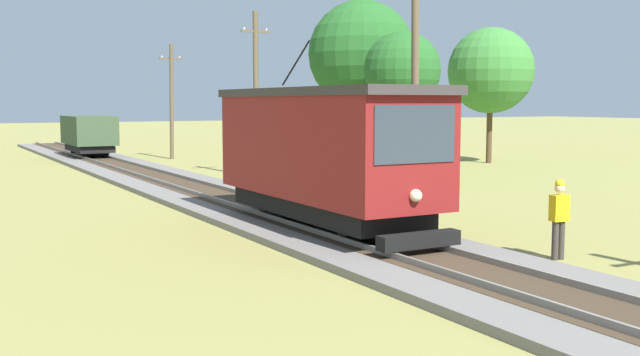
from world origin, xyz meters
TOP-DOWN VIEW (x-y plane):
  - red_tram at (0.00, 14.34)m, footprint 2.60×8.54m
  - freight_car at (0.00, 43.45)m, footprint 2.40×5.20m
  - utility_pole_near_tram at (4.49, 16.53)m, footprint 1.40×0.38m
  - utility_pole_mid at (4.49, 28.76)m, footprint 1.40×0.24m
  - utility_pole_far at (4.49, 41.26)m, footprint 1.40×0.54m
  - track_worker at (2.89, 8.97)m, footprint 0.41×0.29m
  - tree_left_near at (8.80, 23.32)m, footprint 3.26×3.26m
  - tree_left_far at (19.39, 29.75)m, footprint 4.84×4.84m
  - tree_right_far at (9.48, 27.63)m, footprint 5.06×5.06m

SIDE VIEW (x-z plane):
  - track_worker at x=2.89m, z-range 0.09..1.88m
  - freight_car at x=0.00m, z-range 0.40..2.71m
  - red_tram at x=0.00m, z-range -0.20..4.59m
  - utility_pole_far at x=4.49m, z-range 0.10..7.00m
  - utility_pole_mid at x=4.49m, z-range 0.10..7.66m
  - utility_pole_near_tram at x=4.49m, z-range 0.10..8.59m
  - tree_left_near at x=8.80m, z-range 1.55..7.96m
  - tree_left_far at x=19.39m, z-range 1.40..9.05m
  - tree_right_far at x=9.48m, z-range 1.59..9.86m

